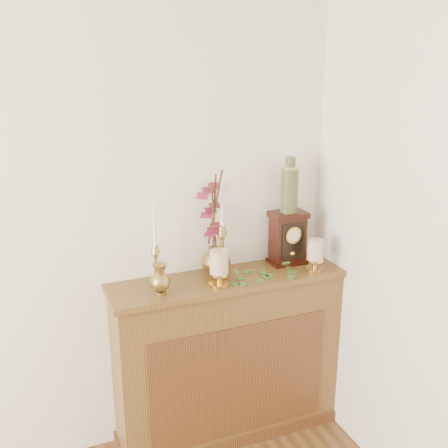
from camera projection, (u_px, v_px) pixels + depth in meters
name	position (u px, v px, depth m)	size (l,w,h in m)	color
console_shelf	(229.00, 361.00, 2.82)	(1.24, 0.34, 0.93)	brown
candlestick_left	(156.00, 259.00, 2.53)	(0.07, 0.07, 0.42)	olive
candlestick_center	(222.00, 242.00, 2.68)	(0.08, 0.08, 0.51)	olive
bud_vase	(160.00, 280.00, 2.44)	(0.10, 0.10, 0.15)	olive
ginger_jar	(211.00, 226.00, 2.66)	(0.23, 0.24, 0.56)	olive
pillar_candle_left	(219.00, 266.00, 2.53)	(0.10, 0.10, 0.20)	gold
pillar_candle_right	(315.00, 254.00, 2.72)	(0.09, 0.09, 0.18)	gold
ivy_garland	(261.00, 276.00, 2.65)	(0.32, 0.18, 0.07)	#37732B
mantel_clock	(288.00, 238.00, 2.81)	(0.19, 0.14, 0.29)	black
ceramic_vase	(289.00, 188.00, 2.73)	(0.09, 0.09, 0.30)	#172E20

